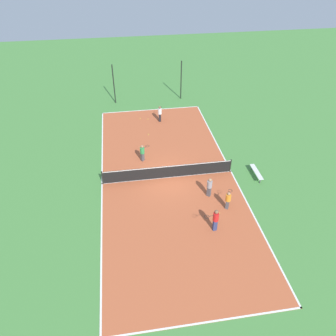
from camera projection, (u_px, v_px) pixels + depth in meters
name	position (u px, v px, depth m)	size (l,w,h in m)	color
ground_plane	(168.00, 177.00, 24.99)	(80.00, 80.00, 0.00)	#47843D
court_surface	(168.00, 177.00, 24.98)	(10.07, 23.14, 0.02)	#B75633
tennis_net	(168.00, 171.00, 24.64)	(9.87, 0.10, 1.10)	black
bench	(256.00, 172.00, 24.88)	(0.36, 1.97, 0.45)	silver
player_near_white	(160.00, 113.00, 31.58)	(0.53, 0.98, 1.60)	black
player_coach_red	(215.00, 219.00, 20.10)	(0.95, 0.39, 1.67)	navy
player_center_orange	(228.00, 199.00, 21.81)	(0.74, 0.98, 1.38)	#4C4C51
player_baseline_gray	(209.00, 186.00, 22.77)	(0.51, 0.51, 1.54)	#4C4C51
player_far_green	(142.00, 152.00, 26.28)	(0.93, 0.85, 1.45)	#4C4C51
tennis_ball_midcourt	(219.00, 213.00, 21.82)	(0.07, 0.07, 0.07)	#CCE033
tennis_ball_near_net	(140.00, 118.00, 32.52)	(0.07, 0.07, 0.07)	#CCE033
tennis_ball_left_sideline	(148.00, 119.00, 32.38)	(0.07, 0.07, 0.07)	#CCE033
tennis_ball_far_baseline	(149.00, 134.00, 30.02)	(0.07, 0.07, 0.07)	#CCE033
fence_post_back_left	(114.00, 84.00, 34.26)	(0.12, 0.12, 4.19)	black
fence_post_back_right	(181.00, 80.00, 35.16)	(0.12, 0.12, 4.19)	black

